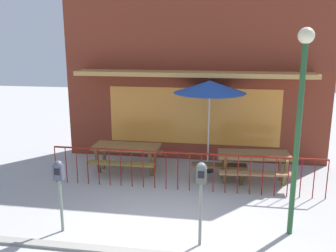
# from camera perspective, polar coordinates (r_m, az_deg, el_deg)

# --- Properties ---
(ground) EXTENTS (40.00, 40.00, 0.00)m
(ground) POSITION_cam_1_polar(r_m,az_deg,el_deg) (7.16, 0.29, -16.78)
(ground) COLOR #A8A7A6
(pub_storefront) EXTENTS (7.85, 1.38, 5.80)m
(pub_storefront) POSITION_cam_1_polar(r_m,az_deg,el_deg) (10.96, 4.21, 9.60)
(pub_storefront) COLOR #4E1E17
(pub_storefront) RESTS_ON ground
(patio_fence_front) EXTENTS (6.62, 0.04, 0.97)m
(patio_fence_front) POSITION_cam_1_polar(r_m,az_deg,el_deg) (8.83, 2.46, -6.02)
(patio_fence_front) COLOR maroon
(patio_fence_front) RESTS_ON ground
(picnic_table_left) EXTENTS (1.81, 1.38, 0.79)m
(picnic_table_left) POSITION_cam_1_polar(r_m,az_deg,el_deg) (10.08, -6.50, -3.91)
(picnic_table_left) COLOR olive
(picnic_table_left) RESTS_ON ground
(picnic_table_right) EXTENTS (1.90, 1.50, 0.79)m
(picnic_table_right) POSITION_cam_1_polar(r_m,az_deg,el_deg) (9.59, 13.22, -5.11)
(picnic_table_right) COLOR olive
(picnic_table_right) RESTS_ON ground
(patio_umbrella) EXTENTS (1.93, 1.93, 2.53)m
(patio_umbrella) POSITION_cam_1_polar(r_m,az_deg,el_deg) (9.79, 6.54, 6.02)
(patio_umbrella) COLOR black
(patio_umbrella) RESTS_ON ground
(patio_bench) EXTENTS (1.41, 0.38, 0.48)m
(patio_bench) POSITION_cam_1_polar(r_m,az_deg,el_deg) (9.50, 7.97, -6.71)
(patio_bench) COLOR brown
(patio_bench) RESTS_ON ground
(parking_meter_near) EXTENTS (0.18, 0.17, 1.43)m
(parking_meter_near) POSITION_cam_1_polar(r_m,az_deg,el_deg) (7.15, -16.65, -7.66)
(parking_meter_near) COLOR slate
(parking_meter_near) RESTS_ON ground
(parking_meter_far) EXTENTS (0.18, 0.17, 1.56)m
(parking_meter_far) POSITION_cam_1_polar(r_m,az_deg,el_deg) (6.38, 5.18, -8.71)
(parking_meter_far) COLOR slate
(parking_meter_far) RESTS_ON ground
(street_lamp) EXTENTS (0.28, 0.28, 3.80)m
(street_lamp) POSITION_cam_1_polar(r_m,az_deg,el_deg) (6.79, 19.96, 3.21)
(street_lamp) COLOR #234F29
(street_lamp) RESTS_ON ground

